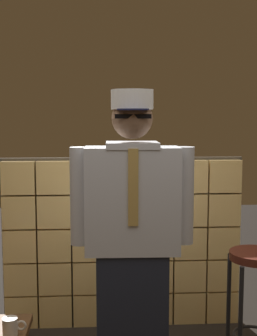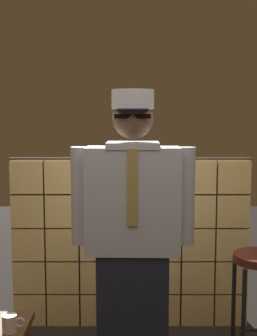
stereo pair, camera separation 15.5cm
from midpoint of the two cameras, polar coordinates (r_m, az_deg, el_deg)
glass_block_wall at (r=3.66m, az=1.42°, el=-9.30°), size 1.87×0.10×1.35m
standing_person at (r=2.71m, az=2.14°, el=-8.81°), size 0.71×0.30×1.80m
coffee_mug at (r=2.67m, az=-12.73°, el=-18.20°), size 0.13×0.08×0.09m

